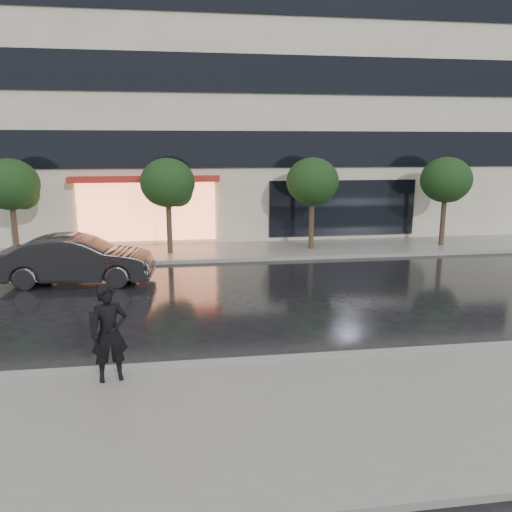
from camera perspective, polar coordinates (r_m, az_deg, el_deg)
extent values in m
plane|color=black|center=(11.69, 4.19, -9.96)|extent=(120.00, 120.00, 0.00)
cube|color=slate|center=(8.84, 8.92, -17.51)|extent=(60.00, 4.50, 0.12)
cube|color=slate|center=(21.39, -1.69, 0.62)|extent=(60.00, 3.50, 0.12)
cube|color=gray|center=(10.77, 5.35, -11.62)|extent=(60.00, 0.25, 0.14)
cube|color=gray|center=(19.69, -1.11, -0.39)|extent=(60.00, 0.25, 0.14)
cube|color=beige|center=(29.00, -3.71, 21.48)|extent=(30.00, 12.00, 18.00)
cube|color=black|center=(22.61, -2.27, 12.08)|extent=(28.00, 0.12, 1.60)
cube|color=black|center=(22.81, -2.34, 20.15)|extent=(28.00, 0.12, 1.60)
cube|color=#FF8C59|center=(22.70, -12.33, 4.97)|extent=(6.00, 0.10, 2.60)
cube|color=#A72219|center=(22.24, -12.56, 8.57)|extent=(6.40, 0.70, 0.25)
cube|color=black|center=(23.84, 9.88, 5.42)|extent=(7.00, 0.10, 2.60)
cylinder|color=#33261C|center=(21.84, -25.81, 2.40)|extent=(0.22, 0.22, 2.20)
ellipsoid|color=black|center=(21.63, -26.29, 7.35)|extent=(2.20, 2.20, 1.98)
sphere|color=black|center=(21.73, -25.02, 6.43)|extent=(1.20, 1.20, 1.20)
cylinder|color=#33261C|center=(20.82, -9.87, 3.03)|extent=(0.22, 0.22, 2.20)
ellipsoid|color=black|center=(20.60, -10.07, 8.24)|extent=(2.20, 2.20, 1.98)
sphere|color=black|center=(20.83, -8.90, 7.23)|extent=(1.20, 1.20, 1.20)
cylinder|color=#33261C|center=(21.50, 6.35, 3.43)|extent=(0.22, 0.22, 2.20)
ellipsoid|color=black|center=(21.29, 6.47, 8.49)|extent=(2.20, 2.20, 1.98)
sphere|color=black|center=(21.61, 7.35, 7.46)|extent=(1.20, 1.20, 1.20)
cylinder|color=#33261C|center=(23.72, 20.55, 3.56)|extent=(0.22, 0.22, 2.20)
ellipsoid|color=black|center=(23.53, 20.90, 8.13)|extent=(2.20, 2.20, 1.98)
sphere|color=black|center=(23.93, 21.44, 7.19)|extent=(1.20, 1.20, 1.20)
imported|color=black|center=(17.39, -19.72, -0.40)|extent=(4.95, 2.01, 1.60)
imported|color=black|center=(9.77, -16.42, -8.47)|extent=(0.76, 0.59, 1.86)
imported|color=#360913|center=(9.45, -16.46, -2.09)|extent=(0.98, 1.00, 0.75)
cylinder|color=black|center=(9.56, -16.30, -4.62)|extent=(0.02, 0.02, 0.93)
cube|color=black|center=(9.62, -18.09, -7.50)|extent=(0.20, 0.37, 0.40)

